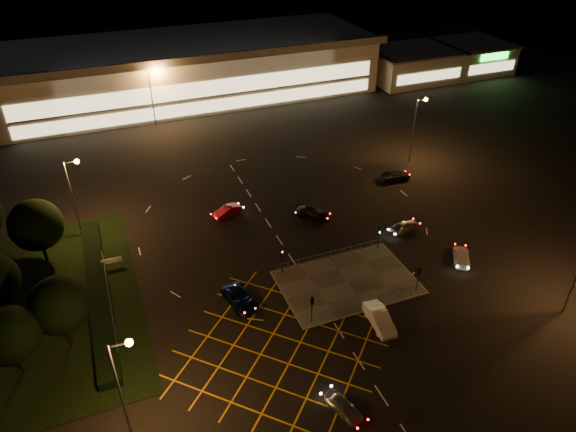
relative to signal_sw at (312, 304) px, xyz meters
name	(u,v)px	position (x,y,z in m)	size (l,w,h in m)	color
ground	(323,276)	(4.00, 5.99, -2.37)	(180.00, 180.00, 0.00)	black
pedestrian_island	(347,282)	(6.00, 3.99, -2.31)	(14.00, 9.00, 0.12)	#4C4944
grass_verge	(48,306)	(-24.00, 11.99, -2.33)	(18.00, 30.00, 0.08)	black
hedge	(98,290)	(-19.00, 11.99, -1.87)	(2.00, 26.00, 1.00)	black
supermarket	(191,68)	(4.00, 67.95, 2.95)	(72.00, 26.50, 10.50)	beige
retail_unit_a	(411,64)	(50.00, 59.97, 0.85)	(18.80, 14.80, 6.35)	beige
retail_unit_b	(471,56)	(66.00, 59.95, 0.85)	(14.80, 14.80, 6.35)	beige
streetlight_sw	(123,378)	(-17.56, -6.01, 4.20)	(1.78, 0.56, 10.03)	slate
streetlight_nw	(74,188)	(-19.56, 23.99, 4.20)	(1.78, 0.56, 10.03)	slate
streetlight_ne	(417,121)	(28.44, 25.99, 4.20)	(1.78, 0.56, 10.03)	slate
streetlight_far_left	(153,90)	(-5.56, 53.99, 4.20)	(1.78, 0.56, 10.03)	slate
streetlight_far_right	(357,61)	(34.44, 55.99, 4.20)	(1.78, 0.56, 10.03)	slate
signal_sw	(312,304)	(0.00, 0.00, 0.00)	(0.28, 0.30, 3.15)	black
signal_se	(419,274)	(12.00, 0.00, 0.00)	(0.28, 0.30, 3.15)	black
signal_nw	(282,257)	(0.00, 7.99, 0.00)	(0.28, 0.30, 3.15)	black
signal_ne	(379,233)	(12.00, 7.99, 0.00)	(0.28, 0.30, 3.15)	black
tree_a	(10,336)	(-26.00, 3.99, 1.97)	(5.04, 5.04, 6.86)	black
tree_c	(36,225)	(-24.00, 19.99, 2.59)	(5.76, 5.76, 7.84)	black
tree_e	(59,305)	(-22.00, 5.99, 2.28)	(5.40, 5.40, 7.35)	black
car_near_silver	(344,407)	(-1.69, -10.21, -1.76)	(1.43, 3.57, 1.21)	silver
car_queue_white	(380,319)	(5.98, -2.71, -1.59)	(1.65, 4.74, 1.56)	white
car_left_blue	(240,298)	(-5.67, 5.15, -1.68)	(2.28, 4.94, 1.37)	#0B1A42
car_far_dkgrey	(313,213)	(7.80, 17.10, -1.70)	(1.87, 4.61, 1.34)	black
car_right_silver	(404,226)	(16.98, 10.15, -1.69)	(1.60, 3.98, 1.36)	#989A9E
car_circ_red	(227,211)	(-2.26, 21.68, -1.74)	(1.34, 3.83, 1.26)	maroon
car_east_grey	(395,175)	(22.87, 21.93, -1.71)	(2.17, 4.70, 1.31)	black
car_approach_white	(461,256)	(19.77, 2.65, -1.75)	(1.73, 4.26, 1.23)	silver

